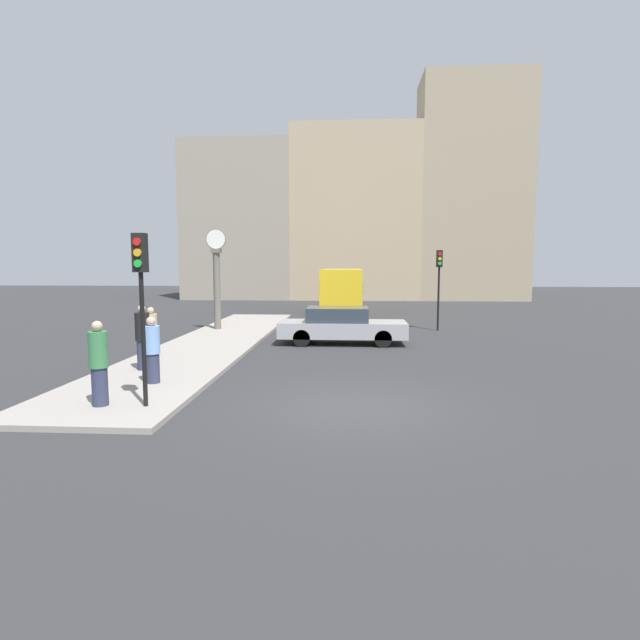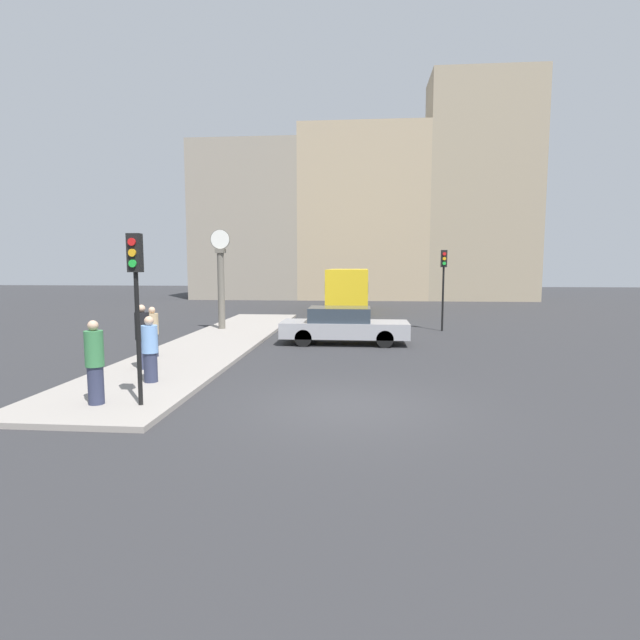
{
  "view_description": "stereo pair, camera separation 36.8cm",
  "coord_description": "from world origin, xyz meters",
  "px_view_note": "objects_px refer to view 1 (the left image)",
  "views": [
    {
      "loc": [
        -0.06,
        -10.23,
        2.95
      ],
      "look_at": [
        -1.02,
        5.07,
        1.26
      ],
      "focal_mm": 28.0,
      "sensor_mm": 36.0,
      "label": 1
    },
    {
      "loc": [
        0.3,
        -10.2,
        2.95
      ],
      "look_at": [
        -1.02,
        5.07,
        1.26
      ],
      "focal_mm": 28.0,
      "sensor_mm": 36.0,
      "label": 2
    }
  ],
  "objects_px": {
    "sedan_car": "(341,325)",
    "pedestrian_black_jacket": "(143,338)",
    "pedestrian_tan_coat": "(151,333)",
    "street_clock": "(217,280)",
    "pedestrian_blue_stripe": "(152,350)",
    "traffic_light_far": "(439,273)",
    "traffic_light_near": "(141,283)",
    "bus_distant": "(342,287)",
    "pedestrian_green_hoodie": "(99,364)"
  },
  "relations": [
    {
      "from": "sedan_car",
      "to": "pedestrian_black_jacket",
      "type": "height_order",
      "value": "pedestrian_black_jacket"
    },
    {
      "from": "pedestrian_tan_coat",
      "to": "sedan_car",
      "type": "bearing_deg",
      "value": 33.32
    },
    {
      "from": "street_clock",
      "to": "pedestrian_black_jacket",
      "type": "distance_m",
      "value": 8.85
    },
    {
      "from": "pedestrian_blue_stripe",
      "to": "pedestrian_black_jacket",
      "type": "bearing_deg",
      "value": 120.1
    },
    {
      "from": "traffic_light_far",
      "to": "pedestrian_black_jacket",
      "type": "distance_m",
      "value": 13.72
    },
    {
      "from": "pedestrian_blue_stripe",
      "to": "pedestrian_tan_coat",
      "type": "xyz_separation_m",
      "value": [
        -1.36,
        3.3,
        -0.03
      ]
    },
    {
      "from": "traffic_light_near",
      "to": "traffic_light_far",
      "type": "bearing_deg",
      "value": 58.49
    },
    {
      "from": "bus_distant",
      "to": "pedestrian_tan_coat",
      "type": "height_order",
      "value": "bus_distant"
    },
    {
      "from": "traffic_light_far",
      "to": "pedestrian_blue_stripe",
      "type": "bearing_deg",
      "value": -127.87
    },
    {
      "from": "traffic_light_near",
      "to": "pedestrian_black_jacket",
      "type": "bearing_deg",
      "value": 113.5
    },
    {
      "from": "traffic_light_far",
      "to": "street_clock",
      "type": "xyz_separation_m",
      "value": [
        -9.88,
        -0.96,
        -0.28
      ]
    },
    {
      "from": "sedan_car",
      "to": "bus_distant",
      "type": "height_order",
      "value": "bus_distant"
    },
    {
      "from": "traffic_light_near",
      "to": "pedestrian_black_jacket",
      "type": "height_order",
      "value": "traffic_light_near"
    },
    {
      "from": "sedan_car",
      "to": "traffic_light_near",
      "type": "relative_size",
      "value": 1.38
    },
    {
      "from": "bus_distant",
      "to": "pedestrian_blue_stripe",
      "type": "relative_size",
      "value": 4.64
    },
    {
      "from": "street_clock",
      "to": "pedestrian_black_jacket",
      "type": "height_order",
      "value": "street_clock"
    },
    {
      "from": "bus_distant",
      "to": "pedestrian_green_hoodie",
      "type": "relative_size",
      "value": 4.33
    },
    {
      "from": "pedestrian_green_hoodie",
      "to": "pedestrian_tan_coat",
      "type": "distance_m",
      "value": 5.38
    },
    {
      "from": "sedan_car",
      "to": "street_clock",
      "type": "xyz_separation_m",
      "value": [
        -5.58,
        3.14,
        1.62
      ]
    },
    {
      "from": "traffic_light_near",
      "to": "traffic_light_far",
      "type": "height_order",
      "value": "traffic_light_far"
    },
    {
      "from": "sedan_car",
      "to": "street_clock",
      "type": "height_order",
      "value": "street_clock"
    },
    {
      "from": "sedan_car",
      "to": "traffic_light_near",
      "type": "height_order",
      "value": "traffic_light_near"
    },
    {
      "from": "traffic_light_near",
      "to": "pedestrian_tan_coat",
      "type": "distance_m",
      "value": 5.88
    },
    {
      "from": "pedestrian_tan_coat",
      "to": "traffic_light_near",
      "type": "bearing_deg",
      "value": -69.15
    },
    {
      "from": "street_clock",
      "to": "pedestrian_green_hoodie",
      "type": "distance_m",
      "value": 12.32
    },
    {
      "from": "sedan_car",
      "to": "pedestrian_tan_coat",
      "type": "bearing_deg",
      "value": -146.68
    },
    {
      "from": "street_clock",
      "to": "pedestrian_blue_stripe",
      "type": "distance_m",
      "value": 10.39
    },
    {
      "from": "pedestrian_green_hoodie",
      "to": "street_clock",
      "type": "bearing_deg",
      "value": 94.13
    },
    {
      "from": "sedan_car",
      "to": "traffic_light_far",
      "type": "xyz_separation_m",
      "value": [
        4.3,
        4.1,
        1.9
      ]
    },
    {
      "from": "pedestrian_blue_stripe",
      "to": "pedestrian_tan_coat",
      "type": "height_order",
      "value": "pedestrian_blue_stripe"
    },
    {
      "from": "pedestrian_black_jacket",
      "to": "pedestrian_tan_coat",
      "type": "distance_m",
      "value": 1.88
    },
    {
      "from": "traffic_light_far",
      "to": "pedestrian_tan_coat",
      "type": "distance_m",
      "value": 12.91
    },
    {
      "from": "traffic_light_near",
      "to": "pedestrian_green_hoodie",
      "type": "relative_size",
      "value": 2.0
    },
    {
      "from": "street_clock",
      "to": "pedestrian_tan_coat",
      "type": "distance_m",
      "value": 7.09
    },
    {
      "from": "pedestrian_black_jacket",
      "to": "pedestrian_blue_stripe",
      "type": "bearing_deg",
      "value": -59.9
    },
    {
      "from": "sedan_car",
      "to": "traffic_light_near",
      "type": "distance_m",
      "value": 9.99
    },
    {
      "from": "sedan_car",
      "to": "pedestrian_tan_coat",
      "type": "height_order",
      "value": "pedestrian_tan_coat"
    },
    {
      "from": "street_clock",
      "to": "pedestrian_green_hoodie",
      "type": "relative_size",
      "value": 2.55
    },
    {
      "from": "street_clock",
      "to": "pedestrian_tan_coat",
      "type": "bearing_deg",
      "value": -91.58
    },
    {
      "from": "traffic_light_far",
      "to": "pedestrian_blue_stripe",
      "type": "distance_m",
      "value": 14.28
    },
    {
      "from": "bus_distant",
      "to": "traffic_light_near",
      "type": "bearing_deg",
      "value": -99.14
    },
    {
      "from": "sedan_car",
      "to": "street_clock",
      "type": "relative_size",
      "value": 1.08
    },
    {
      "from": "traffic_light_far",
      "to": "pedestrian_blue_stripe",
      "type": "relative_size",
      "value": 2.25
    },
    {
      "from": "pedestrian_blue_stripe",
      "to": "pedestrian_tan_coat",
      "type": "distance_m",
      "value": 3.57
    },
    {
      "from": "pedestrian_green_hoodie",
      "to": "traffic_light_far",
      "type": "bearing_deg",
      "value": 55.67
    },
    {
      "from": "pedestrian_blue_stripe",
      "to": "pedestrian_black_jacket",
      "type": "height_order",
      "value": "pedestrian_black_jacket"
    },
    {
      "from": "sedan_car",
      "to": "bus_distant",
      "type": "relative_size",
      "value": 0.64
    },
    {
      "from": "bus_distant",
      "to": "pedestrian_black_jacket",
      "type": "bearing_deg",
      "value": -105.17
    },
    {
      "from": "pedestrian_blue_stripe",
      "to": "sedan_car",
      "type": "bearing_deg",
      "value": 58.15
    },
    {
      "from": "sedan_car",
      "to": "bus_distant",
      "type": "distance_m",
      "value": 13.07
    }
  ]
}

